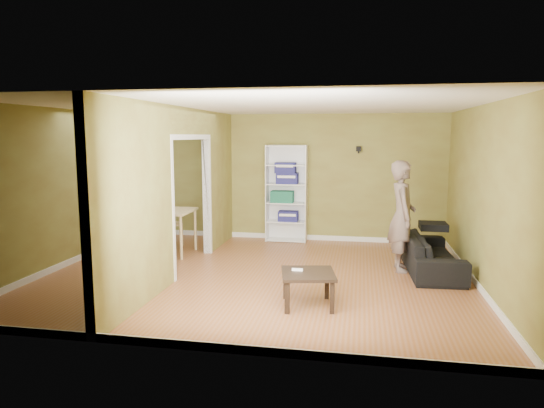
{
  "coord_description": "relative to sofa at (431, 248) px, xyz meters",
  "views": [
    {
      "loc": [
        1.56,
        -7.18,
        2.16
      ],
      "look_at": [
        0.2,
        0.2,
        1.1
      ],
      "focal_mm": 32.0,
      "sensor_mm": 36.0,
      "label": 1
    }
  ],
  "objects": [
    {
      "name": "dining_table",
      "position": [
        -4.81,
        0.32,
        0.37
      ],
      "size": [
        1.31,
        0.87,
        0.82
      ],
      "rotation": [
        0.0,
        0.0,
        0.01
      ],
      "color": "tan",
      "rests_on": "ground"
    },
    {
      "name": "paper_box_navy_a",
      "position": [
        -2.59,
        1.82,
        0.15
      ],
      "size": [
        0.4,
        0.26,
        0.2
      ],
      "primitive_type": "cube",
      "color": "navy",
      "rests_on": "bookshelf"
    },
    {
      "name": "person",
      "position": [
        -0.48,
        -0.02,
        0.67
      ],
      "size": [
        0.8,
        0.65,
        2.08
      ],
      "primitive_type": "imported",
      "rotation": [
        0.0,
        0.0,
        1.65
      ],
      "color": "slate",
      "rests_on": "ground"
    },
    {
      "name": "chair_near",
      "position": [
        -4.81,
        -0.23,
        0.08
      ],
      "size": [
        0.53,
        0.53,
        0.91
      ],
      "primitive_type": null,
      "rotation": [
        0.0,
        0.0,
        0.33
      ],
      "color": "tan",
      "rests_on": "ground"
    },
    {
      "name": "room_shell",
      "position": [
        -2.7,
        -0.73,
        0.93
      ],
      "size": [
        6.5,
        6.5,
        6.5
      ],
      "color": "brown",
      "rests_on": "ground"
    },
    {
      "name": "paper_box_navy_b",
      "position": [
        -2.62,
        1.82,
        0.93
      ],
      "size": [
        0.43,
        0.28,
        0.22
      ],
      "primitive_type": "cube",
      "color": "navy",
      "rests_on": "bookshelf"
    },
    {
      "name": "partition",
      "position": [
        -3.9,
        -0.73,
        0.93
      ],
      "size": [
        0.22,
        5.5,
        2.6
      ],
      "primitive_type": null,
      "color": "olive",
      "rests_on": "ground"
    },
    {
      "name": "wall_speaker",
      "position": [
        -1.2,
        1.96,
        1.53
      ],
      "size": [
        0.1,
        0.1,
        0.1
      ],
      "primitive_type": "cube",
      "color": "black",
      "rests_on": "room_shell"
    },
    {
      "name": "sofa",
      "position": [
        0.0,
        0.0,
        0.0
      ],
      "size": [
        1.99,
        0.93,
        0.75
      ],
      "primitive_type": "imported",
      "rotation": [
        0.0,
        0.0,
        1.62
      ],
      "color": "black",
      "rests_on": "ground"
    },
    {
      "name": "chair_far",
      "position": [
        -4.78,
        0.89,
        0.11
      ],
      "size": [
        0.59,
        0.59,
        0.96
      ],
      "primitive_type": null,
      "rotation": [
        0.0,
        0.0,
        2.71
      ],
      "color": "tan",
      "rests_on": "ground"
    },
    {
      "name": "game_controller",
      "position": [
        -1.91,
        -1.92,
        0.08
      ],
      "size": [
        0.14,
        0.04,
        0.03
      ],
      "primitive_type": "cube",
      "color": "white",
      "rests_on": "coffee_table"
    },
    {
      "name": "paper_box_navy_c",
      "position": [
        -2.65,
        1.82,
        1.13
      ],
      "size": [
        0.41,
        0.27,
        0.21
      ],
      "primitive_type": "cube",
      "color": "navy",
      "rests_on": "bookshelf"
    },
    {
      "name": "bookshelf",
      "position": [
        -2.63,
        1.87,
        0.61
      ],
      "size": [
        0.83,
        0.36,
        1.97
      ],
      "color": "white",
      "rests_on": "ground"
    },
    {
      "name": "paper_box_teal",
      "position": [
        -2.72,
        1.82,
        0.55
      ],
      "size": [
        0.46,
        0.3,
        0.23
      ],
      "primitive_type": "cube",
      "color": "#145545",
      "rests_on": "bookshelf"
    },
    {
      "name": "chair_left",
      "position": [
        -5.59,
        0.38,
        0.15
      ],
      "size": [
        0.61,
        0.61,
        1.05
      ],
      "primitive_type": null,
      "rotation": [
        0.0,
        0.0,
        -1.88
      ],
      "color": "tan",
      "rests_on": "ground"
    },
    {
      "name": "coffee_table",
      "position": [
        -1.77,
        -1.97,
        0.0
      ],
      "size": [
        0.66,
        0.66,
        0.44
      ],
      "rotation": [
        0.0,
        0.0,
        0.19
      ],
      "color": "#342316",
      "rests_on": "ground"
    }
  ]
}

